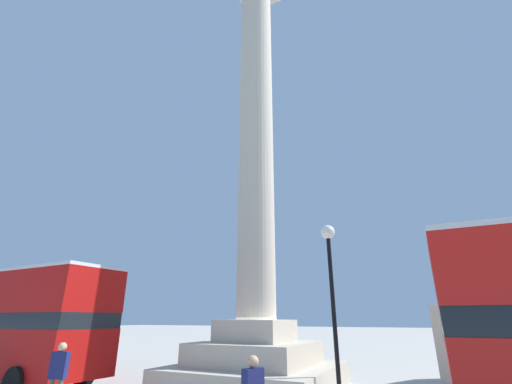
# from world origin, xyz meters

# --- Properties ---
(monument_column) EXTENTS (5.81, 5.81, 22.24)m
(monument_column) POSITION_xyz_m (0.00, 0.00, 6.99)
(monument_column) COLOR #BCB29E
(monument_column) RESTS_ON ground_plane
(bus_a) EXTENTS (11.37, 3.16, 4.32)m
(bus_a) POSITION_xyz_m (-9.99, -3.86, 2.39)
(bus_a) COLOR #A80F0C
(bus_a) RESTS_ON ground_plane
(equestrian_statue) EXTENTS (4.48, 4.10, 6.19)m
(equestrian_statue) POSITION_xyz_m (8.50, 4.47, 1.75)
(equestrian_statue) COLOR #BCB29E
(equestrian_statue) RESTS_ON ground_plane
(street_lamp) EXTENTS (0.48, 0.48, 5.53)m
(street_lamp) POSITION_xyz_m (3.52, -1.50, 3.43)
(street_lamp) COLOR black
(street_lamp) RESTS_ON ground_plane
(pedestrian_by_plinth) EXTENTS (0.51, 0.33, 1.82)m
(pedestrian_by_plinth) POSITION_xyz_m (-3.31, -5.87, 1.04)
(pedestrian_by_plinth) COLOR #4C473D
(pedestrian_by_plinth) RESTS_ON ground_plane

